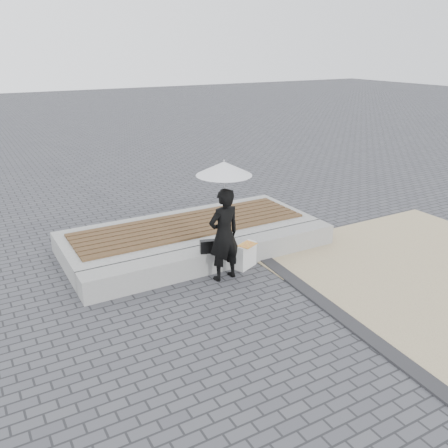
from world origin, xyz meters
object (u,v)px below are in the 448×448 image
Objects in this scene: woman at (224,235)px; handbag at (209,246)px; seating_ledge at (219,256)px; canvas_tote at (246,256)px; parasol at (224,168)px.

woman reaches higher than handbag.
seating_ledge is 0.77m from woman.
canvas_tote is (0.56, 0.19, -0.58)m from woman.
woman is 0.83m from canvas_tote.
seating_ledge is 15.39× the size of handbag.
seating_ledge is at bearing 45.94° from handbag.
parasol is 1.46m from handbag.
parasol is at bearing -50.89° from handbag.
seating_ledge is at bearing 123.43° from canvas_tote.
woman is at bearing -50.89° from handbag.
parasol is (-0.15, -0.45, 1.74)m from seating_ledge.
seating_ledge is 0.45m from handbag.
parasol reaches higher than handbag.
parasol is (0.00, -0.00, 1.14)m from woman.
handbag reaches higher than canvas_tote.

